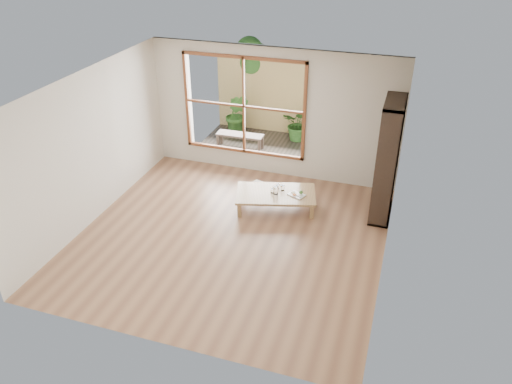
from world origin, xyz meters
TOP-DOWN VIEW (x-y plane):
  - ground at (0.00, 0.00)m, footprint 5.00×5.00m
  - low_table at (0.45, 1.12)m, footprint 1.59×1.16m
  - floor_cushion at (-0.01, 1.55)m, footprint 0.74×0.74m
  - bookshelf at (2.31, 1.52)m, footprint 0.34×0.96m
  - glass_tall at (0.46, 1.08)m, footprint 0.09×0.09m
  - glass_mid at (0.54, 1.25)m, footprint 0.07×0.07m
  - glass_short at (0.44, 1.30)m, footprint 0.06×0.06m
  - glass_small at (0.39, 1.11)m, footprint 0.07×0.07m
  - food_tray at (0.84, 1.16)m, footprint 0.34×0.30m
  - deck at (-0.60, 3.56)m, footprint 2.80×2.00m
  - garden_bench at (-1.03, 3.35)m, footprint 1.07×0.33m
  - bamboo_fence at (-0.60, 4.56)m, footprint 2.80×0.06m
  - shrub_right at (0.13, 4.19)m, footprint 0.82×0.75m
  - shrub_left at (-1.34, 4.03)m, footprint 0.59×0.49m
  - garden_tree at (-1.28, 4.86)m, footprint 1.04×0.85m

SIDE VIEW (x-z plane):
  - ground at x=0.00m, z-range 0.00..0.00m
  - deck at x=-0.60m, z-range -0.03..0.03m
  - floor_cushion at x=-0.01m, z-range 0.00..0.08m
  - low_table at x=0.45m, z-range 0.12..0.43m
  - garden_bench at x=-1.03m, z-range 0.13..0.47m
  - food_tray at x=0.84m, z-range 0.29..0.38m
  - glass_short at x=0.44m, z-range 0.31..0.39m
  - glass_small at x=0.39m, z-range 0.31..0.40m
  - glass_mid at x=0.54m, z-range 0.31..0.42m
  - glass_tall at x=0.46m, z-range 0.31..0.47m
  - shrub_right at x=0.13m, z-range 0.03..0.82m
  - shrub_left at x=-1.34m, z-range 0.02..1.06m
  - bamboo_fence at x=-0.60m, z-range 0.00..1.80m
  - bookshelf at x=2.31m, z-range 0.00..2.13m
  - garden_tree at x=-1.28m, z-range 0.52..2.74m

